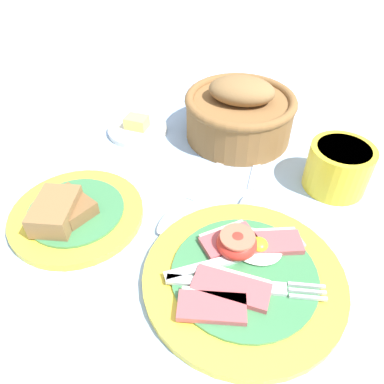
% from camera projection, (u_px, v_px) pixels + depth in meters
% --- Properties ---
extents(ground_plane, '(3.00, 3.00, 0.00)m').
position_uv_depth(ground_plane, '(189.00, 236.00, 0.52)').
color(ground_plane, '#93B2DB').
extents(breakfast_plate, '(0.25, 0.25, 0.04)m').
position_uv_depth(breakfast_plate, '(243.00, 272.00, 0.46)').
color(breakfast_plate, yellow).
rests_on(breakfast_plate, ground_plane).
extents(bread_plate, '(0.19, 0.19, 0.05)m').
position_uv_depth(bread_plate, '(73.00, 213.00, 0.53)').
color(bread_plate, yellow).
rests_on(bread_plate, ground_plane).
extents(sugar_cup, '(0.10, 0.10, 0.07)m').
position_uv_depth(sugar_cup, '(339.00, 166.00, 0.57)').
color(sugar_cup, yellow).
rests_on(sugar_cup, ground_plane).
extents(bread_basket, '(0.20, 0.20, 0.11)m').
position_uv_depth(bread_basket, '(240.00, 113.00, 0.66)').
color(bread_basket, brown).
rests_on(bread_basket, ground_plane).
extents(butter_dish, '(0.11, 0.11, 0.03)m').
position_uv_depth(butter_dish, '(137.00, 128.00, 0.70)').
color(butter_dish, silver).
rests_on(butter_dish, ground_plane).
extents(teaspoon_by_saucer, '(0.03, 0.19, 0.01)m').
position_uv_depth(teaspoon_by_saucer, '(182.00, 207.00, 0.55)').
color(teaspoon_by_saucer, silver).
rests_on(teaspoon_by_saucer, ground_plane).
extents(teaspoon_near_cup, '(0.07, 0.19, 0.01)m').
position_uv_depth(teaspoon_near_cup, '(249.00, 197.00, 0.57)').
color(teaspoon_near_cup, silver).
rests_on(teaspoon_near_cup, ground_plane).
extents(fork_on_cloth, '(0.12, 0.16, 0.01)m').
position_uv_depth(fork_on_cloth, '(14.00, 304.00, 0.44)').
color(fork_on_cloth, silver).
rests_on(fork_on_cloth, ground_plane).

